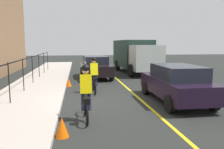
{
  "coord_description": "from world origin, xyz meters",
  "views": [
    {
      "loc": [
        -9.32,
        1.16,
        2.46
      ],
      "look_at": [
        1.25,
        -0.49,
        1.0
      ],
      "focal_mm": 36.0,
      "sensor_mm": 36.0,
      "label": 1
    }
  ],
  "objects_px": {
    "traffic_cone_near": "(69,82)",
    "cyclist_lead": "(94,75)",
    "parked_sedan_rear": "(95,67)",
    "traffic_cone_far": "(62,127)",
    "patrol_sedan": "(176,83)",
    "box_truck_background": "(135,55)",
    "cyclist_follow": "(86,93)"
  },
  "relations": [
    {
      "from": "cyclist_lead",
      "to": "traffic_cone_far",
      "type": "distance_m",
      "value": 5.49
    },
    {
      "from": "cyclist_follow",
      "to": "parked_sedan_rear",
      "type": "distance_m",
      "value": 9.28
    },
    {
      "from": "cyclist_lead",
      "to": "patrol_sedan",
      "type": "distance_m",
      "value": 4.02
    },
    {
      "from": "traffic_cone_near",
      "to": "traffic_cone_far",
      "type": "bearing_deg",
      "value": -179.32
    },
    {
      "from": "box_truck_background",
      "to": "traffic_cone_far",
      "type": "relative_size",
      "value": 12.76
    },
    {
      "from": "parked_sedan_rear",
      "to": "traffic_cone_far",
      "type": "relative_size",
      "value": 8.42
    },
    {
      "from": "patrol_sedan",
      "to": "box_truck_background",
      "type": "distance_m",
      "value": 9.92
    },
    {
      "from": "cyclist_lead",
      "to": "traffic_cone_near",
      "type": "distance_m",
      "value": 2.51
    },
    {
      "from": "cyclist_lead",
      "to": "cyclist_follow",
      "type": "relative_size",
      "value": 1.0
    },
    {
      "from": "patrol_sedan",
      "to": "cyclist_lead",
      "type": "bearing_deg",
      "value": 55.68
    },
    {
      "from": "cyclist_lead",
      "to": "box_truck_background",
      "type": "distance_m",
      "value": 8.63
    },
    {
      "from": "patrol_sedan",
      "to": "box_truck_background",
      "type": "relative_size",
      "value": 0.65
    },
    {
      "from": "traffic_cone_near",
      "to": "patrol_sedan",
      "type": "bearing_deg",
      "value": -132.73
    },
    {
      "from": "box_truck_background",
      "to": "traffic_cone_near",
      "type": "bearing_deg",
      "value": -48.01
    },
    {
      "from": "patrol_sedan",
      "to": "traffic_cone_far",
      "type": "distance_m",
      "value": 5.49
    },
    {
      "from": "parked_sedan_rear",
      "to": "traffic_cone_far",
      "type": "distance_m",
      "value": 10.59
    },
    {
      "from": "cyclist_lead",
      "to": "box_truck_background",
      "type": "bearing_deg",
      "value": -29.69
    },
    {
      "from": "cyclist_lead",
      "to": "traffic_cone_far",
      "type": "xyz_separation_m",
      "value": [
        -5.3,
        1.26,
        -0.64
      ]
    },
    {
      "from": "traffic_cone_near",
      "to": "box_truck_background",
      "type": "bearing_deg",
      "value": -44.43
    },
    {
      "from": "traffic_cone_near",
      "to": "parked_sedan_rear",
      "type": "bearing_deg",
      "value": -30.44
    },
    {
      "from": "parked_sedan_rear",
      "to": "traffic_cone_near",
      "type": "xyz_separation_m",
      "value": [
        -3.12,
        1.83,
        -0.6
      ]
    },
    {
      "from": "cyclist_lead",
      "to": "traffic_cone_far",
      "type": "relative_size",
      "value": 3.4
    },
    {
      "from": "parked_sedan_rear",
      "to": "box_truck_background",
      "type": "xyz_separation_m",
      "value": [
        2.44,
        -3.62,
        0.73
      ]
    },
    {
      "from": "parked_sedan_rear",
      "to": "traffic_cone_far",
      "type": "xyz_separation_m",
      "value": [
        -10.43,
        1.75,
        -0.56
      ]
    },
    {
      "from": "cyclist_lead",
      "to": "traffic_cone_far",
      "type": "bearing_deg",
      "value": 165.43
    },
    {
      "from": "traffic_cone_far",
      "to": "box_truck_background",
      "type": "bearing_deg",
      "value": -22.64
    },
    {
      "from": "traffic_cone_near",
      "to": "cyclist_lead",
      "type": "bearing_deg",
      "value": -146.05
    },
    {
      "from": "parked_sedan_rear",
      "to": "traffic_cone_near",
      "type": "distance_m",
      "value": 3.67
    },
    {
      "from": "cyclist_follow",
      "to": "traffic_cone_near",
      "type": "height_order",
      "value": "cyclist_follow"
    },
    {
      "from": "patrol_sedan",
      "to": "box_truck_background",
      "type": "height_order",
      "value": "box_truck_background"
    },
    {
      "from": "cyclist_follow",
      "to": "traffic_cone_far",
      "type": "relative_size",
      "value": 3.4
    },
    {
      "from": "parked_sedan_rear",
      "to": "traffic_cone_far",
      "type": "height_order",
      "value": "parked_sedan_rear"
    }
  ]
}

